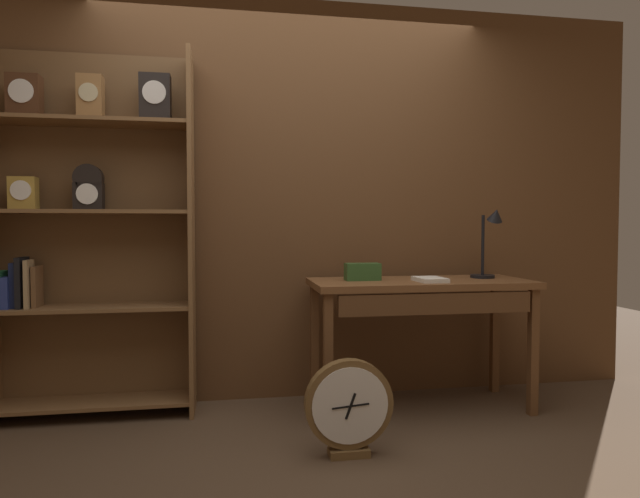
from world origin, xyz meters
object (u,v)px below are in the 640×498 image
round_clock_large (349,407)px  bookshelf (88,226)px  workbench (422,297)px  desk_lamp (489,240)px  open_repair_manual (430,279)px  toolbox_small (362,272)px

round_clock_large → bookshelf: bearing=149.1°
bookshelf → round_clock_large: bearing=-30.9°
bookshelf → round_clock_large: bookshelf is taller
workbench → desk_lamp: 0.59m
desk_lamp → open_repair_manual: 0.53m
toolbox_small → bookshelf: bearing=174.0°
workbench → open_repair_manual: 0.14m
workbench → round_clock_large: workbench is taller
desk_lamp → open_repair_manual: bearing=-162.6°
bookshelf → round_clock_large: 1.85m
open_repair_manual → round_clock_large: (-0.61, -0.52, -0.57)m
bookshelf → toolbox_small: size_ratio=10.18×
workbench → toolbox_small: toolbox_small is taller
desk_lamp → round_clock_large: desk_lamp is taller
desk_lamp → bookshelf: bearing=176.0°
bookshelf → desk_lamp: 2.46m
bookshelf → toolbox_small: (1.62, -0.17, -0.28)m
workbench → bookshelf: bearing=173.2°
toolbox_small → round_clock_large: (-0.23, -0.66, -0.61)m
desk_lamp → round_clock_large: bearing=-148.3°
desk_lamp → toolbox_small: desk_lamp is taller
workbench → toolbox_small: 0.39m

